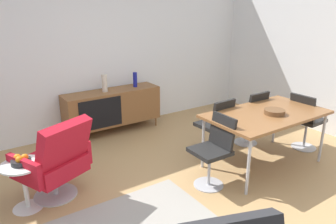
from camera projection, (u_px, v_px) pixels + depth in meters
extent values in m
plane|color=tan|center=(183.00, 201.00, 3.59)|extent=(8.32, 8.32, 0.00)
cube|color=white|center=(88.00, 48.00, 5.17)|extent=(6.80, 0.12, 2.80)
cube|color=brown|center=(112.00, 107.00, 5.37)|extent=(1.60, 0.44, 0.56)
cube|color=black|center=(101.00, 114.00, 5.04)|extent=(0.70, 0.01, 0.48)
cylinder|color=brown|center=(74.00, 140.00, 4.96)|extent=(0.03, 0.03, 0.16)
cylinder|color=brown|center=(156.00, 121.00, 5.75)|extent=(0.03, 0.03, 0.16)
cylinder|color=brown|center=(67.00, 133.00, 5.23)|extent=(0.03, 0.03, 0.16)
cylinder|color=brown|center=(146.00, 116.00, 6.02)|extent=(0.03, 0.03, 0.16)
cylinder|color=navy|center=(135.00, 80.00, 5.48)|extent=(0.07, 0.07, 0.25)
cylinder|color=beige|center=(105.00, 83.00, 5.18)|extent=(0.09, 0.09, 0.28)
cube|color=brown|center=(267.00, 114.00, 4.17)|extent=(1.60, 0.90, 0.04)
cylinder|color=#B7B7BC|center=(248.00, 167.00, 3.60)|extent=(0.04, 0.04, 0.70)
cylinder|color=#B7B7BC|center=(322.00, 138.00, 4.36)|extent=(0.04, 0.04, 0.70)
cylinder|color=#B7B7BC|center=(203.00, 143.00, 4.21)|extent=(0.04, 0.04, 0.70)
cylinder|color=#B7B7BC|center=(275.00, 121.00, 4.97)|extent=(0.04, 0.04, 0.70)
cylinder|color=brown|center=(274.00, 112.00, 4.10)|extent=(0.26, 0.26, 0.06)
cube|color=black|center=(247.00, 116.00, 4.92)|extent=(0.41, 0.41, 0.05)
cube|color=black|center=(258.00, 105.00, 4.71)|extent=(0.38, 0.09, 0.38)
cylinder|color=#B7B7BC|center=(246.00, 130.00, 5.00)|extent=(0.04, 0.04, 0.42)
cylinder|color=#B7B7BC|center=(245.00, 142.00, 5.07)|extent=(0.36, 0.36, 0.01)
cube|color=black|center=(210.00, 151.00, 3.75)|extent=(0.41, 0.41, 0.05)
cube|color=black|center=(223.00, 131.00, 3.77)|extent=(0.10, 0.38, 0.38)
cylinder|color=#B7B7BC|center=(209.00, 169.00, 3.82)|extent=(0.04, 0.04, 0.42)
cylinder|color=#B7B7BC|center=(208.00, 185.00, 3.89)|extent=(0.36, 0.36, 0.01)
cube|color=black|center=(307.00, 120.00, 4.76)|extent=(0.41, 0.41, 0.05)
cube|color=black|center=(302.00, 108.00, 4.59)|extent=(0.10, 0.38, 0.38)
cylinder|color=#B7B7BC|center=(305.00, 134.00, 4.84)|extent=(0.04, 0.04, 0.42)
cylinder|color=#B7B7BC|center=(303.00, 147.00, 4.90)|extent=(0.36, 0.36, 0.01)
cube|color=black|center=(213.00, 125.00, 4.55)|extent=(0.42, 0.42, 0.05)
cube|color=black|center=(223.00, 114.00, 4.35)|extent=(0.38, 0.11, 0.38)
cylinder|color=#B7B7BC|center=(212.00, 140.00, 4.63)|extent=(0.04, 0.04, 0.42)
cylinder|color=#B7B7BC|center=(212.00, 153.00, 4.70)|extent=(0.36, 0.36, 0.01)
cube|color=red|center=(52.00, 165.00, 3.57)|extent=(0.77, 0.75, 0.20)
cube|color=red|center=(64.00, 145.00, 3.35)|extent=(0.66, 0.48, 0.51)
cube|color=red|center=(74.00, 148.00, 3.81)|extent=(0.25, 0.49, 0.28)
cube|color=red|center=(25.00, 171.00, 3.28)|extent=(0.25, 0.49, 0.28)
cylinder|color=#B7B7BC|center=(55.00, 184.00, 3.65)|extent=(0.06, 0.06, 0.28)
cylinder|color=#B7B7BC|center=(56.00, 194.00, 3.69)|extent=(0.48, 0.48, 0.02)
cylinder|color=white|center=(22.00, 165.00, 3.31)|extent=(0.44, 0.44, 0.02)
cylinder|color=white|center=(25.00, 187.00, 3.39)|extent=(0.05, 0.05, 0.50)
cone|color=white|center=(28.00, 206.00, 3.47)|extent=(0.32, 0.32, 0.02)
cylinder|color=#262628|center=(21.00, 162.00, 3.29)|extent=(0.20, 0.20, 0.05)
sphere|color=orange|center=(25.00, 157.00, 3.29)|extent=(0.07, 0.07, 0.07)
sphere|color=orange|center=(17.00, 157.00, 3.29)|extent=(0.07, 0.07, 0.07)
sphere|color=orange|center=(19.00, 160.00, 3.24)|extent=(0.07, 0.07, 0.07)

